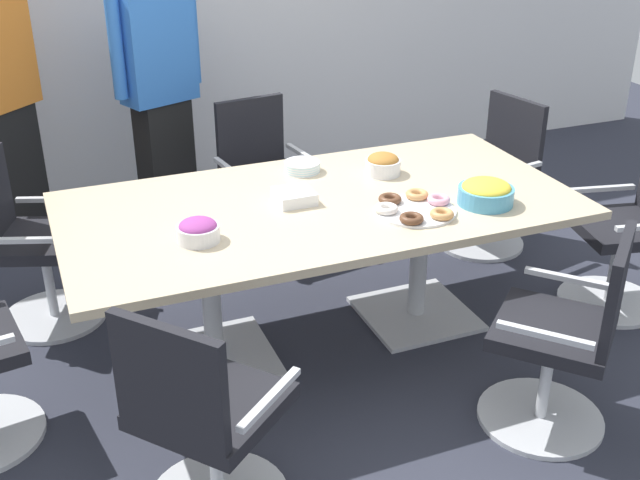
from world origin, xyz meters
TOP-DOWN VIEW (x-y plane):
  - ground_plane at (0.00, 0.00)m, footprint 10.00×10.00m
  - conference_table at (0.00, 0.00)m, footprint 2.40×1.20m
  - office_chair_0 at (1.39, 0.63)m, footprint 0.64×0.64m
  - office_chair_1 at (0.07, 1.10)m, footprint 0.61×0.61m
  - office_chair_2 at (-1.29, 0.71)m, footprint 0.69×0.69m
  - office_chair_4 at (-0.83, -0.96)m, footprint 0.76×0.76m
  - office_chair_5 at (0.68, -1.01)m, footprint 0.76×0.76m
  - office_chair_6 at (1.64, -0.29)m, footprint 0.64×0.64m
  - person_standing_0 at (-1.32, 1.70)m, footprint 0.49×0.48m
  - person_standing_1 at (-0.41, 1.61)m, footprint 0.60×0.37m
  - snack_bowl_candy_mix at (-0.63, -0.19)m, footprint 0.18×0.18m
  - snack_bowl_chips_yellow at (0.71, -0.31)m, footprint 0.26×0.26m
  - snack_bowl_pretzels at (0.43, 0.21)m, footprint 0.18×0.18m
  - donut_platter at (0.36, -0.26)m, footprint 0.38×0.37m
  - plate_stack at (0.06, 0.40)m, footprint 0.18×0.18m
  - napkin_pile at (-0.11, 0.04)m, footprint 0.17×0.17m

SIDE VIEW (x-z plane):
  - ground_plane at x=0.00m, z-range -0.01..0.00m
  - office_chair_0 at x=1.39m, z-range -0.05..0.86m
  - office_chair_1 at x=0.07m, z-range -0.05..0.86m
  - office_chair_2 at x=-1.29m, z-range -0.05..0.86m
  - office_chair_4 at x=-0.83m, z-range -0.05..0.86m
  - office_chair_5 at x=0.68m, z-range -0.05..0.86m
  - office_chair_6 at x=1.64m, z-range -0.05..0.86m
  - conference_table at x=0.00m, z-range 0.25..1.00m
  - donut_platter at x=0.36m, z-range 0.75..0.79m
  - plate_stack at x=0.06m, z-range 0.75..0.80m
  - napkin_pile at x=-0.11m, z-range 0.75..0.81m
  - snack_bowl_candy_mix at x=-0.63m, z-range 0.75..0.85m
  - snack_bowl_pretzels at x=0.43m, z-range 0.75..0.86m
  - snack_bowl_chips_yellow at x=0.71m, z-range 0.75..0.87m
  - person_standing_1 at x=-0.41m, z-range 0.04..1.82m
  - person_standing_0 at x=-1.32m, z-range 0.05..1.90m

